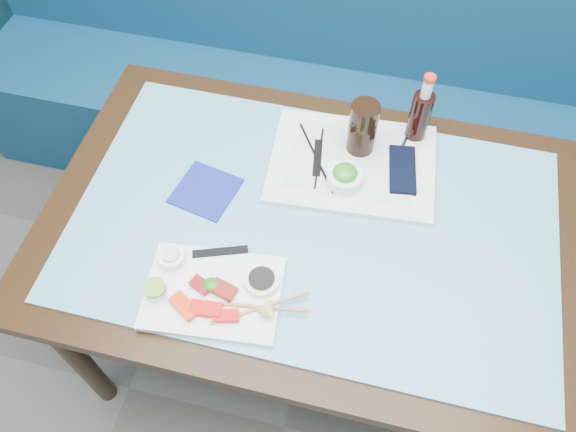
% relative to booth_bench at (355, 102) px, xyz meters
% --- Properties ---
extents(booth_bench, '(3.00, 0.56, 1.17)m').
position_rel_booth_bench_xyz_m(booth_bench, '(0.00, 0.00, 0.00)').
color(booth_bench, navy).
rests_on(booth_bench, ground).
extents(dining_table, '(1.40, 0.90, 0.75)m').
position_rel_booth_bench_xyz_m(dining_table, '(0.00, -0.84, 0.29)').
color(dining_table, black).
rests_on(dining_table, ground).
extents(glass_top, '(1.22, 0.76, 0.01)m').
position_rel_booth_bench_xyz_m(glass_top, '(0.00, -0.84, 0.38)').
color(glass_top, '#5DA6BA').
rests_on(glass_top, dining_table).
extents(sashimi_plate, '(0.34, 0.26, 0.02)m').
position_rel_booth_bench_xyz_m(sashimi_plate, '(-0.19, -1.10, 0.39)').
color(sashimi_plate, white).
rests_on(sashimi_plate, glass_top).
extents(salmon_left, '(0.08, 0.07, 0.02)m').
position_rel_booth_bench_xyz_m(salmon_left, '(-0.24, -1.15, 0.41)').
color(salmon_left, '#F33209').
rests_on(salmon_left, sashimi_plate).
extents(salmon_mid, '(0.08, 0.04, 0.02)m').
position_rel_booth_bench_xyz_m(salmon_mid, '(-0.19, -1.15, 0.41)').
color(salmon_mid, red).
rests_on(salmon_mid, sashimi_plate).
extents(salmon_right, '(0.07, 0.04, 0.01)m').
position_rel_booth_bench_xyz_m(salmon_right, '(-0.14, -1.15, 0.41)').
color(salmon_right, red).
rests_on(salmon_right, sashimi_plate).
extents(tuna_left, '(0.06, 0.05, 0.02)m').
position_rel_booth_bench_xyz_m(tuna_left, '(-0.22, -1.09, 0.41)').
color(tuna_left, maroon).
rests_on(tuna_left, sashimi_plate).
extents(tuna_right, '(0.07, 0.05, 0.02)m').
position_rel_booth_bench_xyz_m(tuna_right, '(-0.16, -1.09, 0.41)').
color(tuna_right, maroon).
rests_on(tuna_right, sashimi_plate).
extents(seaweed_garnish, '(0.05, 0.05, 0.02)m').
position_rel_booth_bench_xyz_m(seaweed_garnish, '(-0.19, -1.09, 0.41)').
color(seaweed_garnish, '#25781B').
rests_on(seaweed_garnish, sashimi_plate).
extents(ramekin_wasabi, '(0.06, 0.06, 0.02)m').
position_rel_booth_bench_xyz_m(ramekin_wasabi, '(-0.31, -1.13, 0.41)').
color(ramekin_wasabi, white).
rests_on(ramekin_wasabi, sashimi_plate).
extents(wasabi_fill, '(0.06, 0.06, 0.01)m').
position_rel_booth_bench_xyz_m(wasabi_fill, '(-0.31, -1.13, 0.43)').
color(wasabi_fill, '#7CAE38').
rests_on(wasabi_fill, ramekin_wasabi).
extents(ramekin_ginger, '(0.06, 0.06, 0.03)m').
position_rel_booth_bench_xyz_m(ramekin_ginger, '(-0.31, -1.04, 0.41)').
color(ramekin_ginger, white).
rests_on(ramekin_ginger, sashimi_plate).
extents(ginger_fill, '(0.05, 0.05, 0.01)m').
position_rel_booth_bench_xyz_m(ginger_fill, '(-0.31, -1.04, 0.43)').
color(ginger_fill, beige).
rests_on(ginger_fill, ramekin_ginger).
extents(soy_dish, '(0.10, 0.10, 0.02)m').
position_rel_booth_bench_xyz_m(soy_dish, '(-0.08, -1.05, 0.41)').
color(soy_dish, white).
rests_on(soy_dish, sashimi_plate).
extents(soy_fill, '(0.07, 0.07, 0.01)m').
position_rel_booth_bench_xyz_m(soy_fill, '(-0.08, -1.05, 0.42)').
color(soy_fill, black).
rests_on(soy_fill, soy_dish).
extents(lemon_wedge, '(0.05, 0.06, 0.04)m').
position_rel_booth_bench_xyz_m(lemon_wedge, '(-0.04, -1.13, 0.42)').
color(lemon_wedge, '#D8D967').
rests_on(lemon_wedge, sashimi_plate).
extents(chopstick_sleeve, '(0.13, 0.07, 0.00)m').
position_rel_booth_bench_xyz_m(chopstick_sleeve, '(-0.20, -0.99, 0.40)').
color(chopstick_sleeve, black).
rests_on(chopstick_sleeve, sashimi_plate).
extents(wooden_chopstick_a, '(0.24, 0.04, 0.01)m').
position_rel_booth_bench_xyz_m(wooden_chopstick_a, '(-0.08, -1.11, 0.40)').
color(wooden_chopstick_a, '#A3854D').
rests_on(wooden_chopstick_a, sashimi_plate).
extents(wooden_chopstick_b, '(0.21, 0.14, 0.01)m').
position_rel_booth_bench_xyz_m(wooden_chopstick_b, '(-0.07, -1.11, 0.40)').
color(wooden_chopstick_b, tan).
rests_on(wooden_chopstick_b, sashimi_plate).
extents(serving_tray, '(0.47, 0.37, 0.02)m').
position_rel_booth_bench_xyz_m(serving_tray, '(0.06, -0.64, 0.39)').
color(serving_tray, white).
rests_on(serving_tray, glass_top).
extents(paper_placemat, '(0.35, 0.25, 0.00)m').
position_rel_booth_bench_xyz_m(paper_placemat, '(0.06, -0.64, 0.40)').
color(paper_placemat, silver).
rests_on(paper_placemat, serving_tray).
extents(seaweed_bowl, '(0.13, 0.13, 0.04)m').
position_rel_booth_bench_xyz_m(seaweed_bowl, '(0.05, -0.71, 0.42)').
color(seaweed_bowl, white).
rests_on(seaweed_bowl, serving_tray).
extents(seaweed_salad, '(0.07, 0.07, 0.03)m').
position_rel_booth_bench_xyz_m(seaweed_salad, '(0.05, -0.71, 0.44)').
color(seaweed_salad, '#288D20').
rests_on(seaweed_salad, seaweed_bowl).
extents(cola_glass, '(0.09, 0.09, 0.16)m').
position_rel_booth_bench_xyz_m(cola_glass, '(0.07, -0.58, 0.48)').
color(cola_glass, black).
rests_on(cola_glass, serving_tray).
extents(navy_pouch, '(0.09, 0.17, 0.01)m').
position_rel_booth_bench_xyz_m(navy_pouch, '(0.20, -0.64, 0.41)').
color(navy_pouch, black).
rests_on(navy_pouch, serving_tray).
extents(fork, '(0.02, 0.08, 0.01)m').
position_rel_booth_bench_xyz_m(fork, '(0.19, -0.53, 0.41)').
color(fork, silver).
rests_on(fork, serving_tray).
extents(black_chopstick_a, '(0.14, 0.22, 0.01)m').
position_rel_booth_bench_xyz_m(black_chopstick_a, '(-0.04, -0.65, 0.40)').
color(black_chopstick_a, black).
rests_on(black_chopstick_a, serving_tray).
extents(black_chopstick_b, '(0.03, 0.21, 0.01)m').
position_rel_booth_bench_xyz_m(black_chopstick_b, '(-0.03, -0.65, 0.40)').
color(black_chopstick_b, black).
rests_on(black_chopstick_b, serving_tray).
extents(tray_sleeve, '(0.04, 0.13, 0.00)m').
position_rel_booth_bench_xyz_m(tray_sleeve, '(-0.03, -0.65, 0.40)').
color(tray_sleeve, black).
rests_on(tray_sleeve, serving_tray).
extents(cola_bottle_body, '(0.07, 0.07, 0.16)m').
position_rel_booth_bench_xyz_m(cola_bottle_body, '(0.22, -0.50, 0.47)').
color(cola_bottle_body, black).
rests_on(cola_bottle_body, glass_top).
extents(cola_bottle_neck, '(0.03, 0.03, 0.05)m').
position_rel_booth_bench_xyz_m(cola_bottle_neck, '(0.22, -0.50, 0.57)').
color(cola_bottle_neck, white).
rests_on(cola_bottle_neck, cola_bottle_body).
extents(cola_bottle_cap, '(0.03, 0.03, 0.01)m').
position_rel_booth_bench_xyz_m(cola_bottle_cap, '(0.22, -0.50, 0.61)').
color(cola_bottle_cap, red).
rests_on(cola_bottle_cap, cola_bottle_neck).
extents(blue_napkin, '(0.18, 0.18, 0.01)m').
position_rel_booth_bench_xyz_m(blue_napkin, '(-0.30, -0.81, 0.39)').
color(blue_napkin, navy).
rests_on(blue_napkin, glass_top).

